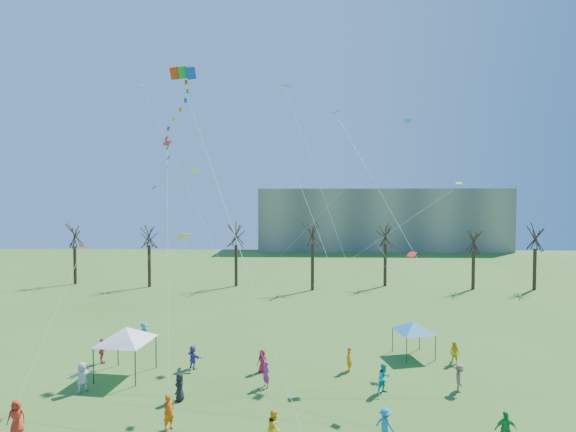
{
  "coord_description": "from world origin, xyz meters",
  "views": [
    {
      "loc": [
        1.75,
        -19.12,
        11.84
      ],
      "look_at": [
        1.07,
        5.0,
        11.0
      ],
      "focal_mm": 25.0,
      "sensor_mm": 36.0,
      "label": 1
    }
  ],
  "objects_px": {
    "big_box_kite": "(176,136)",
    "canopy_tent_blue": "(414,327)",
    "canopy_tent_white": "(126,334)",
    "distant_building": "(380,219)"
  },
  "relations": [
    {
      "from": "big_box_kite",
      "to": "canopy_tent_white",
      "type": "distance_m",
      "value": 13.94
    },
    {
      "from": "big_box_kite",
      "to": "canopy_tent_blue",
      "type": "bearing_deg",
      "value": 11.27
    },
    {
      "from": "big_box_kite",
      "to": "canopy_tent_blue",
      "type": "relative_size",
      "value": 6.77
    },
    {
      "from": "big_box_kite",
      "to": "canopy_tent_blue",
      "type": "height_order",
      "value": "big_box_kite"
    },
    {
      "from": "distant_building",
      "to": "canopy_tent_blue",
      "type": "height_order",
      "value": "distant_building"
    },
    {
      "from": "big_box_kite",
      "to": "canopy_tent_white",
      "type": "relative_size",
      "value": 5.31
    },
    {
      "from": "canopy_tent_white",
      "to": "big_box_kite",
      "type": "bearing_deg",
      "value": 10.9
    },
    {
      "from": "big_box_kite",
      "to": "canopy_tent_blue",
      "type": "xyz_separation_m",
      "value": [
        17.21,
        3.43,
        -14.08
      ]
    },
    {
      "from": "canopy_tent_white",
      "to": "canopy_tent_blue",
      "type": "distance_m",
      "value": 21.0
    },
    {
      "from": "big_box_kite",
      "to": "canopy_tent_blue",
      "type": "distance_m",
      "value": 22.5
    }
  ]
}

